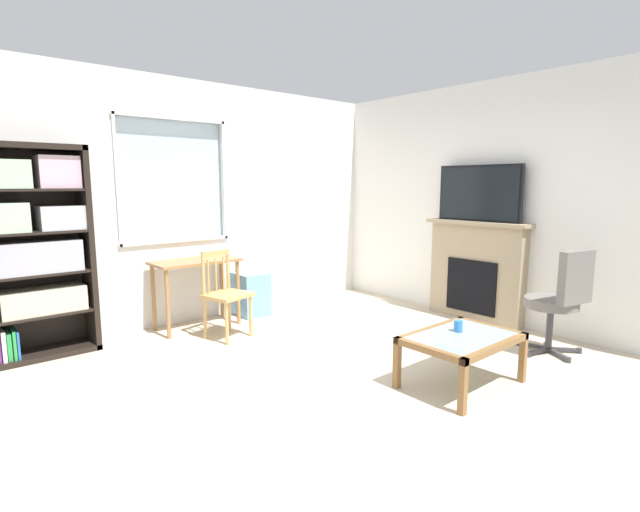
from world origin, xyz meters
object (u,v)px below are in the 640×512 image
Objects in this scene: wooden_chair at (225,293)px; plastic_drawer_unit at (251,294)px; office_chair at (560,297)px; fireplace at (476,271)px; bookshelf at (35,245)px; tv at (479,193)px; sippy_cup at (458,326)px; desk_under_window at (196,271)px; coffee_table at (462,342)px.

plastic_drawer_unit is (0.66, 0.56, -0.21)m from wooden_chair.
wooden_chair is at bearing 130.01° from office_chair.
fireplace reaches higher than wooden_chair.
bookshelf is 4.56m from tv.
bookshelf is at bearing 130.90° from sippy_cup.
wooden_chair is 0.72× the size of fireplace.
wooden_chair is 3.24m from office_chair.
fireplace is 13.80× the size of sippy_cup.
wooden_chair reaches higher than sippy_cup.
office_chair is (-0.47, -1.15, -0.03)m from fireplace.
bookshelf is 1.55m from desk_under_window.
coffee_table is (-1.74, -0.95, -0.23)m from fireplace.
fireplace is 1.25m from office_chair.
desk_under_window is at bearing 97.25° from wooden_chair.
office_chair is (2.08, -2.48, 0.09)m from wooden_chair.
fireplace is 1.22× the size of tv.
sippy_cup is at bearing 51.53° from coffee_table.
tv is 2.27m from coffee_table.
tv is at bearing -25.43° from bookshelf.
tv is at bearing 28.83° from coffee_table.
bookshelf reaches higher than fireplace.
bookshelf is 4.81m from office_chair.
bookshelf is at bearing 139.59° from office_chair.
office_chair is at bearing -111.49° from tv.
fireplace is at bearing -25.33° from bookshelf.
office_chair is (-0.45, -1.15, -0.92)m from tv.
desk_under_window is 0.55m from wooden_chair.
wooden_chair is 1.74× the size of plastic_drawer_unit.
bookshelf is at bearing 175.93° from desk_under_window.
plastic_drawer_unit reaches higher than sippy_cup.
tv reaches higher than fireplace.
bookshelf is 3.78m from sippy_cup.
coffee_table is (-1.72, -0.95, -1.13)m from tv.
office_chair reaches higher than wooden_chair.
office_chair is 1.30m from coffee_table.
sippy_cup is (-1.66, -0.87, -1.02)m from tv.
tv is 11.31× the size of sippy_cup.
plastic_drawer_unit is 5.75× the size of sippy_cup.
wooden_chair is 2.88m from fireplace.
fireplace is at bearing 67.73° from office_chair.
fireplace is 1.89m from sippy_cup.
sippy_cup is (0.88, -2.20, -0.01)m from wooden_chair.
desk_under_window is 1.03× the size of wooden_chair.
office_chair is (3.65, -3.10, -0.48)m from bookshelf.
bookshelf is at bearing 178.54° from plastic_drawer_unit.
plastic_drawer_unit is at bearing 114.99° from office_chair.
desk_under_window reaches higher than plastic_drawer_unit.
wooden_chair is (0.07, -0.51, -0.17)m from desk_under_window.
tv is at bearing -180.00° from fireplace.
plastic_drawer_unit is 0.57× the size of coffee_table.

